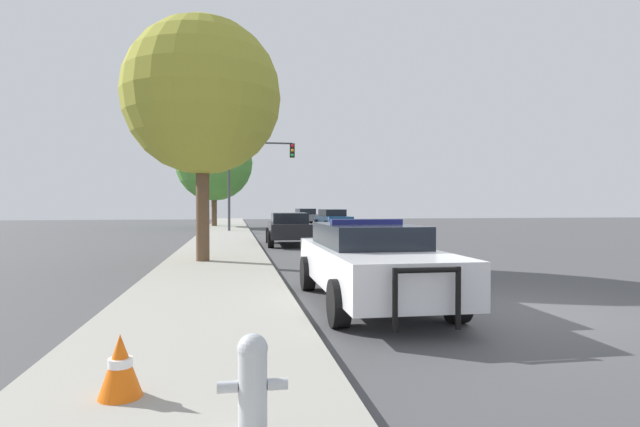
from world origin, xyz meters
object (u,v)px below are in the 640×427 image
traffic_light (255,167)px  car_background_oncoming (333,219)px  tree_sidewalk_near (202,97)px  traffic_cone (120,365)px  tree_sidewalk_far (214,163)px  police_car (369,260)px  fire_hydrant (253,381)px  car_background_distant (305,216)px  car_background_midblock (289,228)px

traffic_light → car_background_oncoming: bearing=21.6°
tree_sidewalk_near → traffic_cone: tree_sidewalk_near is taller
car_background_oncoming → tree_sidewalk_far: bearing=-37.0°
tree_sidewalk_near → traffic_cone: (-0.05, -10.34, -4.45)m
police_car → tree_sidewalk_far: (-3.85, 31.12, 4.28)m
fire_hydrant → car_background_oncoming: car_background_oncoming is taller
traffic_light → tree_sidewalk_far: (-2.81, 7.73, 0.88)m
car_background_distant → tree_sidewalk_near: size_ratio=0.60×
police_car → car_background_distant: police_car is taller
police_car → traffic_light: size_ratio=0.92×
car_background_midblock → tree_sidewalk_near: (-3.24, -6.83, 4.08)m
tree_sidewalk_near → fire_hydrant: bearing=-84.9°
fire_hydrant → car_background_oncoming: size_ratio=0.15×
traffic_light → tree_sidewalk_near: (-2.19, -17.19, 0.67)m
car_background_distant → traffic_cone: size_ratio=7.92×
fire_hydrant → tree_sidewalk_far: tree_sidewalk_far is taller
car_background_distant → fire_hydrant: bearing=-102.9°
car_background_oncoming → car_background_distant: bearing=-90.6°
police_car → tree_sidewalk_far: tree_sidewalk_far is taller
tree_sidewalk_far → traffic_cone: size_ratio=15.00×
car_background_distant → car_background_midblock: car_background_distant is taller
car_background_oncoming → traffic_cone: car_background_oncoming is taller
car_background_distant → car_background_oncoming: car_background_oncoming is taller
traffic_light → police_car: bearing=-87.4°
tree_sidewalk_far → car_background_distant: bearing=31.9°
tree_sidewalk_near → car_background_midblock: bearing=64.6°
tree_sidewalk_near → traffic_cone: bearing=-90.3°
car_background_distant → car_background_oncoming: 10.45m
police_car → fire_hydrant: size_ratio=7.42×
car_background_midblock → car_background_distant: bearing=82.2°
fire_hydrant → car_background_oncoming: (6.66, 30.57, 0.27)m
traffic_light → tree_sidewalk_near: tree_sidewalk_near is taller
car_background_midblock → car_background_oncoming: 13.29m
traffic_light → car_background_distant: traffic_light is taller
car_background_oncoming → tree_sidewalk_far: (-8.29, 5.56, 4.27)m
car_background_midblock → tree_sidewalk_near: tree_sidewalk_near is taller
car_background_oncoming → traffic_cone: 30.68m
traffic_light → traffic_cone: bearing=-94.7°
fire_hydrant → car_background_midblock: size_ratio=0.16×
car_background_midblock → tree_sidewalk_far: 18.99m
fire_hydrant → car_background_midblock: 18.18m
traffic_cone → traffic_light: bearing=85.3°
car_background_distant → tree_sidewalk_far: size_ratio=0.53×
tree_sidewalk_far → traffic_light: bearing=-70.0°
traffic_light → traffic_cone: 27.87m
car_background_midblock → fire_hydrant: bearing=-95.0°
car_background_oncoming → tree_sidewalk_near: (-7.67, -19.36, 4.07)m
traffic_light → tree_sidewalk_far: 8.27m
tree_sidewalk_near → car_background_oncoming: bearing=68.4°
traffic_cone → car_background_distant: bearing=79.7°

